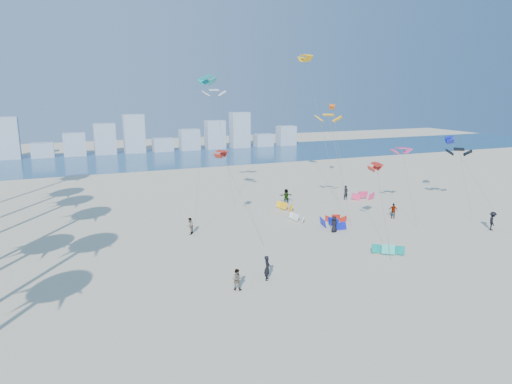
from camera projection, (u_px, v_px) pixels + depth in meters
name	position (u px, v px, depth m)	size (l,w,h in m)	color
ground	(311.00, 321.00, 28.13)	(220.00, 220.00, 0.00)	beige
ocean	(135.00, 159.00, 93.03)	(220.00, 220.00, 0.00)	navy
kitesurfer_near	(267.00, 268.00, 34.05)	(0.68, 0.44, 1.86)	black
kitesurfer_mid	(237.00, 279.00, 32.38)	(0.75, 0.59, 1.55)	gray
kitesurfers_far	(349.00, 210.00, 50.48)	(29.30, 19.01, 1.89)	black
grounded_kites	(336.00, 215.00, 50.04)	(14.85, 20.01, 0.98)	silver
flying_kites	(331.00, 111.00, 52.69)	(34.97, 27.99, 18.54)	red
distant_skyline	(122.00, 139.00, 100.93)	(85.00, 3.00, 8.40)	#9EADBF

